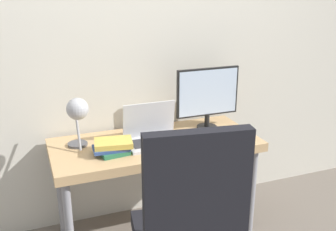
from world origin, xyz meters
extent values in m
cube|color=beige|center=(0.00, 0.67, 1.30)|extent=(8.00, 0.05, 2.60)
cube|color=tan|center=(0.00, 0.30, 0.68)|extent=(1.38, 0.61, 0.06)
cylinder|color=gray|center=(-0.63, 0.06, 0.33)|extent=(0.05, 0.05, 0.65)
cylinder|color=gray|center=(0.63, 0.06, 0.33)|extent=(0.05, 0.05, 0.65)
cylinder|color=gray|center=(-0.63, 0.55, 0.33)|extent=(0.05, 0.05, 0.65)
cylinder|color=gray|center=(0.63, 0.55, 0.33)|extent=(0.05, 0.05, 0.65)
cube|color=silver|center=(-0.02, 0.25, 0.72)|extent=(0.36, 0.24, 0.02)
cube|color=#2D2D33|center=(-0.02, 0.25, 0.73)|extent=(0.30, 0.15, 0.00)
cube|color=silver|center=(-0.02, 0.36, 0.85)|extent=(0.36, 0.04, 0.24)
cube|color=navy|center=(-0.02, 0.35, 0.85)|extent=(0.32, 0.03, 0.21)
cylinder|color=black|center=(0.43, 0.41, 0.72)|extent=(0.15, 0.15, 0.01)
cylinder|color=black|center=(0.43, 0.41, 0.77)|extent=(0.04, 0.04, 0.10)
cube|color=black|center=(0.43, 0.41, 0.98)|extent=(0.47, 0.02, 0.35)
cube|color=silver|center=(0.43, 0.40, 0.98)|extent=(0.45, 0.00, 0.32)
cylinder|color=#4C4C51|center=(-0.50, 0.41, 0.72)|extent=(0.13, 0.13, 0.02)
cylinder|color=#99999E|center=(-0.50, 0.35, 0.87)|extent=(0.02, 0.14, 0.28)
sphere|color=#B2B2B7|center=(-0.50, 0.29, 1.00)|extent=(0.13, 0.13, 0.13)
cube|color=black|center=(-0.13, -0.63, 0.83)|extent=(0.48, 0.14, 0.61)
cube|color=#286B47|center=(-0.31, 0.22, 0.73)|extent=(0.19, 0.20, 0.03)
cube|color=#334C8C|center=(-0.32, 0.21, 0.75)|extent=(0.23, 0.15, 0.02)
cube|color=gold|center=(-0.30, 0.22, 0.78)|extent=(0.26, 0.20, 0.03)
cube|color=black|center=(0.12, 0.07, 0.72)|extent=(0.10, 0.13, 0.02)
camera|label=1|loc=(-0.79, -2.00, 1.73)|focal=42.00mm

